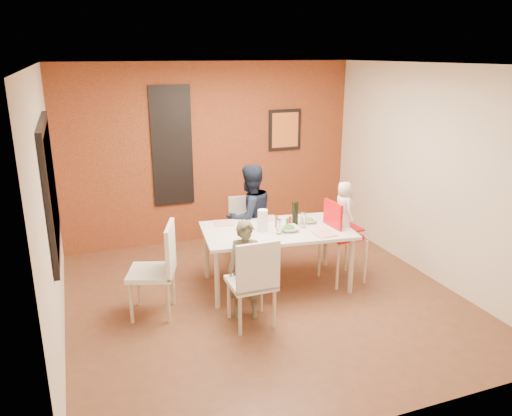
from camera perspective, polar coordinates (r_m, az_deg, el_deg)
name	(u,v)px	position (r m, az deg, el deg)	size (l,w,h in m)	color
ground	(265,299)	(6.07, 1.01, -10.31)	(4.50, 4.50, 0.00)	brown
ceiling	(266,64)	(5.37, 1.17, 16.11)	(4.50, 4.50, 0.02)	white
wall_back	(211,153)	(7.65, -5.16, 6.24)	(4.50, 0.02, 2.70)	beige
wall_front	(381,268)	(3.69, 14.12, -6.65)	(4.50, 0.02, 2.70)	beige
wall_left	(49,211)	(5.21, -22.59, -0.36)	(0.02, 4.50, 2.70)	beige
wall_right	(430,173)	(6.71, 19.30, 3.74)	(0.02, 4.50, 2.70)	beige
brick_accent_wall	(211,154)	(7.63, -5.12, 6.21)	(4.50, 0.02, 2.70)	maroon
picture_window_frame	(50,186)	(5.35, -22.48, 2.32)	(0.05, 1.70, 1.30)	black
picture_window_pane	(52,186)	(5.35, -22.32, 2.34)	(0.02, 1.55, 1.15)	black
glassblock_strip	(172,146)	(7.46, -9.59, 6.95)	(0.55, 0.03, 1.70)	silver
glassblock_surround	(172,147)	(7.45, -9.58, 6.94)	(0.60, 0.03, 1.76)	black
art_print_frame	(285,130)	(7.96, 3.31, 8.91)	(0.54, 0.03, 0.64)	black
art_print_canvas	(285,130)	(7.95, 3.36, 8.89)	(0.44, 0.01, 0.54)	orange
dining_table	(277,234)	(6.14, 2.40, -2.99)	(1.91, 1.21, 0.75)	silver
chair_near	(254,279)	(5.24, -0.23, -8.11)	(0.47, 0.47, 1.01)	silver
chair_far	(245,226)	(6.96, -1.27, -2.03)	(0.48, 0.48, 0.91)	silver
chair_left	(160,265)	(5.60, -10.97, -6.42)	(0.62, 0.62, 1.06)	white
high_chair	(340,233)	(6.36, 9.61, -2.86)	(0.49, 0.49, 1.07)	red
child_near	(246,270)	(5.46, -1.15, -7.10)	(0.41, 0.27, 1.12)	brown
child_far	(250,217)	(6.68, -0.69, -1.02)	(0.69, 0.54, 1.42)	black
toddler	(344,208)	(6.27, 9.98, -0.02)	(0.33, 0.21, 0.68)	silver
plate_near_left	(247,242)	(5.68, -1.00, -3.92)	(0.22, 0.22, 0.01)	white
plate_far_mid	(268,219)	(6.47, 1.36, -1.21)	(0.23, 0.23, 0.01)	white
plate_near_right	(325,234)	(5.99, 7.84, -2.95)	(0.23, 0.23, 0.01)	white
plate_far_left	(224,223)	(6.32, -3.66, -1.72)	(0.24, 0.24, 0.01)	white
salad_bowl_a	(289,229)	(6.05, 3.77, -2.38)	(0.23, 0.23, 0.06)	white
salad_bowl_b	(308,221)	(6.37, 5.98, -1.44)	(0.21, 0.21, 0.05)	silver
wine_bottle	(295,213)	(6.24, 4.50, -0.62)	(0.08, 0.08, 0.30)	black
wine_glass_a	(279,227)	(5.93, 2.64, -2.13)	(0.06, 0.06, 0.18)	white
wine_glass_b	(303,220)	(6.16, 5.42, -1.40)	(0.07, 0.07, 0.19)	white
paper_towel_roll	(263,221)	(6.00, 0.76, -1.44)	(0.12, 0.12, 0.27)	white
condiment_red	(290,222)	(6.16, 3.91, -1.59)	(0.04, 0.04, 0.14)	red
condiment_green	(287,223)	(6.12, 3.58, -1.77)	(0.03, 0.03, 0.13)	#367928
condiment_brown	(277,222)	(6.15, 2.37, -1.57)	(0.04, 0.04, 0.15)	brown
sippy_cup	(337,219)	(6.36, 9.26, -1.27)	(0.07, 0.07, 0.12)	orange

